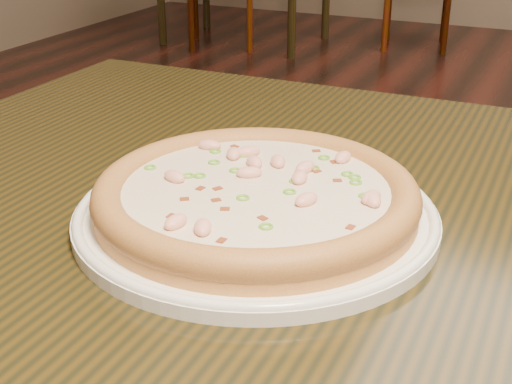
% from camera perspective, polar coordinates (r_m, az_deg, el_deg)
% --- Properties ---
extents(hero_table, '(1.20, 0.80, 0.75)m').
position_cam_1_polar(hero_table, '(0.71, 10.77, -9.74)').
color(hero_table, black).
rests_on(hero_table, ground).
extents(plate, '(0.33, 0.33, 0.02)m').
position_cam_1_polar(plate, '(0.64, 0.00, -1.73)').
color(plate, white).
rests_on(plate, hero_table).
extents(pizza, '(0.29, 0.29, 0.03)m').
position_cam_1_polar(pizza, '(0.64, 0.01, -0.23)').
color(pizza, tan).
rests_on(pizza, plate).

